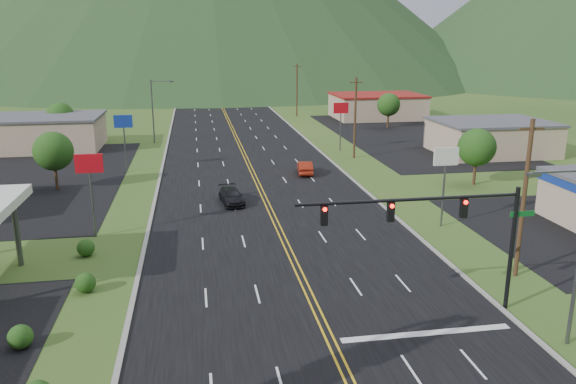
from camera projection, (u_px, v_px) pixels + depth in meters
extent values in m
cylinder|color=black|center=(512.00, 249.00, 30.47)|extent=(0.24, 0.24, 7.00)
cylinder|color=black|center=(410.00, 200.00, 28.69)|extent=(12.00, 0.18, 0.18)
cube|color=#0C591E|center=(522.00, 214.00, 30.01)|extent=(1.40, 0.06, 0.30)
cube|color=black|center=(464.00, 208.00, 29.33)|extent=(0.35, 0.28, 1.05)
sphere|color=#FF0C05|center=(466.00, 202.00, 29.07)|extent=(0.22, 0.22, 0.22)
cube|color=black|center=(391.00, 212.00, 28.69)|extent=(0.35, 0.28, 1.05)
sphere|color=#FF0C05|center=(392.00, 206.00, 28.43)|extent=(0.22, 0.22, 0.22)
cube|color=black|center=(324.00, 215.00, 28.13)|extent=(0.35, 0.28, 1.05)
sphere|color=#FF0C05|center=(325.00, 210.00, 27.87)|extent=(0.22, 0.22, 0.22)
cylinder|color=#59595E|center=(563.00, 171.00, 25.20)|extent=(2.88, 0.12, 0.12)
cube|color=#59595E|center=(534.00, 175.00, 24.99)|extent=(0.60, 0.25, 0.18)
cylinder|color=#59595E|center=(153.00, 112.00, 79.87)|extent=(0.20, 0.20, 9.00)
cylinder|color=#59595E|center=(161.00, 81.00, 78.97)|extent=(2.88, 0.12, 0.12)
cube|color=#59595E|center=(172.00, 82.00, 79.22)|extent=(0.60, 0.25, 0.18)
cylinder|color=#59595E|center=(17.00, 230.00, 36.64)|extent=(0.36, 0.36, 5.00)
cube|color=tan|center=(32.00, 134.00, 76.05)|extent=(18.00, 11.00, 4.20)
cube|color=#4C4C51|center=(30.00, 117.00, 75.45)|extent=(18.40, 11.40, 0.30)
cube|color=tan|center=(491.00, 138.00, 73.30)|extent=(14.00, 11.00, 4.00)
cube|color=#4C4C51|center=(493.00, 122.00, 72.73)|extent=(14.40, 11.40, 0.30)
cube|color=tan|center=(377.00, 107.00, 105.92)|extent=(16.00, 12.00, 4.20)
cube|color=maroon|center=(377.00, 95.00, 105.33)|extent=(16.40, 12.40, 0.30)
cylinder|color=#59595E|center=(93.00, 205.00, 42.04)|extent=(0.16, 0.16, 5.00)
cube|color=#BB0A15|center=(89.00, 163.00, 41.19)|extent=(2.00, 0.18, 1.40)
cylinder|color=#59595E|center=(125.00, 150.00, 62.96)|extent=(0.16, 0.16, 5.00)
cube|color=navy|center=(123.00, 121.00, 62.12)|extent=(2.00, 0.18, 1.40)
cylinder|color=#59595E|center=(443.00, 196.00, 44.45)|extent=(0.16, 0.16, 5.00)
cube|color=white|center=(446.00, 156.00, 43.61)|extent=(2.00, 0.18, 1.40)
cylinder|color=#59595E|center=(340.00, 132.00, 74.89)|extent=(0.16, 0.16, 5.00)
cube|color=#BB0A15|center=(341.00, 108.00, 74.04)|extent=(2.00, 0.18, 1.40)
cylinder|color=#382314|center=(56.00, 175.00, 55.61)|extent=(0.30, 0.30, 3.00)
sphere|color=#194513|center=(53.00, 151.00, 54.97)|extent=(3.84, 3.84, 3.84)
cylinder|color=#382314|center=(62.00, 133.00, 80.49)|extent=(0.30, 0.30, 3.00)
sphere|color=#194513|center=(60.00, 116.00, 79.86)|extent=(3.84, 3.84, 3.84)
cylinder|color=#382314|center=(475.00, 170.00, 57.57)|extent=(0.30, 0.30, 3.00)
sphere|color=#194513|center=(477.00, 147.00, 56.93)|extent=(3.84, 3.84, 3.84)
cylinder|color=#382314|center=(388.00, 119.00, 94.35)|extent=(0.30, 0.30, 3.00)
sphere|color=#194513|center=(389.00, 105.00, 93.72)|extent=(3.84, 3.84, 3.84)
cylinder|color=#382314|center=(524.00, 200.00, 34.36)|extent=(0.28, 0.28, 10.00)
cube|color=#382314|center=(532.00, 129.00, 33.20)|extent=(1.60, 0.12, 0.12)
cylinder|color=#382314|center=(355.00, 118.00, 69.55)|extent=(0.28, 0.28, 10.00)
cube|color=#382314|center=(356.00, 82.00, 68.39)|extent=(1.60, 0.12, 0.12)
cylinder|color=#382314|center=(297.00, 90.00, 107.60)|extent=(0.28, 0.28, 10.00)
cube|color=#382314|center=(297.00, 67.00, 106.43)|extent=(1.60, 0.12, 0.12)
cylinder|color=#382314|center=(269.00, 77.00, 145.64)|extent=(0.28, 0.28, 10.00)
cube|color=#382314|center=(269.00, 59.00, 144.48)|extent=(1.60, 0.12, 0.12)
imported|color=black|center=(232.00, 197.00, 51.07)|extent=(2.41, 4.78, 1.33)
imported|color=maroon|center=(305.00, 168.00, 62.21)|extent=(2.00, 4.48, 1.43)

